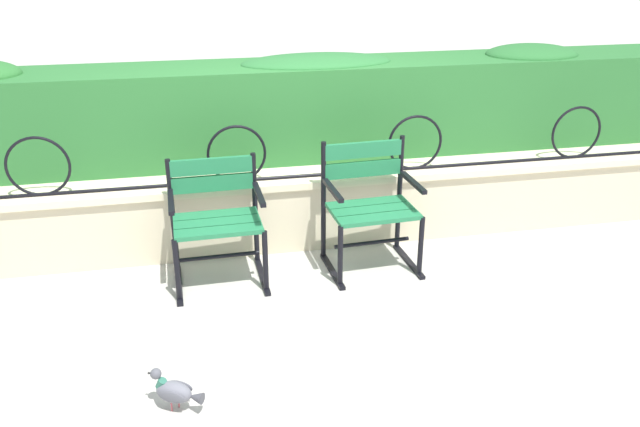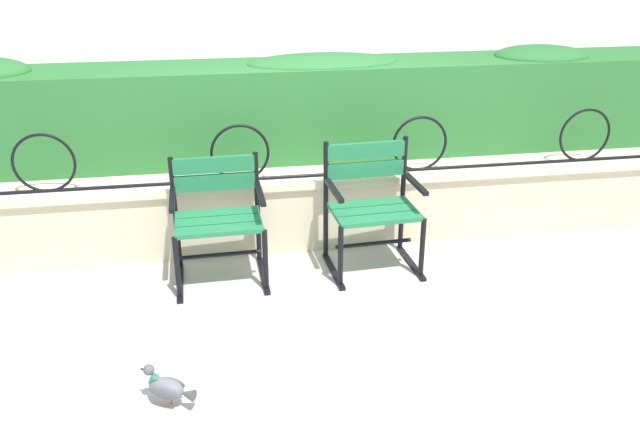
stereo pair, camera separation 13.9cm
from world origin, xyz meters
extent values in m
plane|color=#BCB7AD|center=(0.00, 0.00, 0.00)|extent=(60.00, 60.00, 0.00)
cube|color=beige|center=(0.00, 0.88, 0.25)|extent=(7.73, 0.35, 0.50)
cube|color=beige|center=(0.00, 0.88, 0.53)|extent=(7.73, 0.41, 0.05)
cylinder|color=black|center=(0.00, 0.81, 0.56)|extent=(7.18, 0.02, 0.02)
torus|color=black|center=(-1.78, 0.81, 0.76)|extent=(0.42, 0.02, 0.42)
torus|color=black|center=(-0.46, 0.81, 0.76)|extent=(0.42, 0.02, 0.42)
torus|color=black|center=(0.86, 0.81, 0.76)|extent=(0.42, 0.02, 0.42)
torus|color=black|center=(2.18, 0.81, 0.76)|extent=(0.42, 0.02, 0.42)
cube|color=#2D7033|center=(0.00, 1.38, 0.91)|extent=(7.57, 0.65, 0.72)
ellipsoid|color=#2C6D34|center=(0.23, 1.38, 1.27)|extent=(1.18, 0.58, 0.13)
ellipsoid|color=#2C6D32|center=(2.04, 1.38, 1.27)|extent=(0.78, 0.58, 0.16)
cube|color=#237547|center=(-0.64, 0.22, 0.44)|extent=(0.57, 0.14, 0.03)
cube|color=#237547|center=(-0.64, 0.36, 0.44)|extent=(0.57, 0.14, 0.03)
cube|color=#237547|center=(-0.64, 0.50, 0.44)|extent=(0.57, 0.14, 0.03)
cube|color=#237547|center=(-0.65, 0.60, 0.76)|extent=(0.57, 0.04, 0.11)
cube|color=#237547|center=(-0.65, 0.60, 0.63)|extent=(0.57, 0.04, 0.11)
cylinder|color=black|center=(-0.36, 0.61, 0.41)|extent=(0.04, 0.04, 0.83)
cylinder|color=black|center=(-0.35, 0.18, 0.22)|extent=(0.04, 0.04, 0.44)
cube|color=black|center=(-0.36, 0.37, 0.01)|extent=(0.05, 0.52, 0.02)
cube|color=black|center=(-0.36, 0.37, 0.62)|extent=(0.05, 0.40, 0.03)
cylinder|color=black|center=(-0.93, 0.59, 0.41)|extent=(0.04, 0.04, 0.83)
cylinder|color=black|center=(-0.92, 0.16, 0.22)|extent=(0.04, 0.04, 0.44)
cube|color=black|center=(-0.92, 0.35, 0.01)|extent=(0.05, 0.52, 0.02)
cube|color=black|center=(-0.92, 0.35, 0.62)|extent=(0.05, 0.40, 0.03)
cylinder|color=black|center=(-0.64, 0.36, 0.20)|extent=(0.54, 0.04, 0.03)
cube|color=#237547|center=(0.42, 0.22, 0.44)|extent=(0.58, 0.16, 0.03)
cube|color=#237547|center=(0.42, 0.35, 0.44)|extent=(0.58, 0.16, 0.03)
cube|color=#237547|center=(0.41, 0.49, 0.44)|extent=(0.58, 0.16, 0.03)
cube|color=#237547|center=(0.40, 0.59, 0.80)|extent=(0.57, 0.06, 0.11)
cube|color=#237547|center=(0.40, 0.59, 0.66)|extent=(0.57, 0.06, 0.11)
cylinder|color=black|center=(0.69, 0.61, 0.44)|extent=(0.04, 0.04, 0.88)
cylinder|color=black|center=(0.71, 0.18, 0.22)|extent=(0.04, 0.04, 0.44)
cube|color=black|center=(0.70, 0.37, 0.01)|extent=(0.07, 0.52, 0.02)
cube|color=black|center=(0.70, 0.37, 0.62)|extent=(0.06, 0.40, 0.03)
cylinder|color=black|center=(0.12, 0.58, 0.44)|extent=(0.04, 0.04, 0.88)
cylinder|color=black|center=(0.14, 0.15, 0.22)|extent=(0.04, 0.04, 0.44)
cube|color=black|center=(0.13, 0.34, 0.01)|extent=(0.07, 0.52, 0.02)
cube|color=black|center=(0.13, 0.34, 0.62)|extent=(0.06, 0.40, 0.03)
cylinder|color=black|center=(0.42, 0.35, 0.20)|extent=(0.54, 0.06, 0.03)
ellipsoid|color=slate|center=(-0.95, -0.89, 0.11)|extent=(0.21, 0.18, 0.11)
cylinder|color=#2D6B56|center=(-1.01, -0.86, 0.14)|extent=(0.07, 0.07, 0.06)
sphere|color=#55555D|center=(-1.03, -0.85, 0.20)|extent=(0.06, 0.06, 0.06)
cone|color=black|center=(-1.06, -0.83, 0.19)|extent=(0.03, 0.02, 0.01)
cone|color=#4A4A52|center=(-0.85, -0.94, 0.10)|extent=(0.10, 0.09, 0.06)
ellipsoid|color=#5B5B63|center=(-0.96, -0.93, 0.11)|extent=(0.13, 0.09, 0.07)
ellipsoid|color=#5B5B63|center=(-0.92, -0.86, 0.11)|extent=(0.13, 0.09, 0.07)
cylinder|color=#C6515B|center=(-0.97, -0.90, 0.03)|extent=(0.01, 0.01, 0.05)
cylinder|color=#C6515B|center=(-0.93, -0.88, 0.03)|extent=(0.01, 0.01, 0.05)
camera|label=1|loc=(-0.77, -3.58, 2.19)|focal=36.56mm
camera|label=2|loc=(-0.63, -3.61, 2.19)|focal=36.56mm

